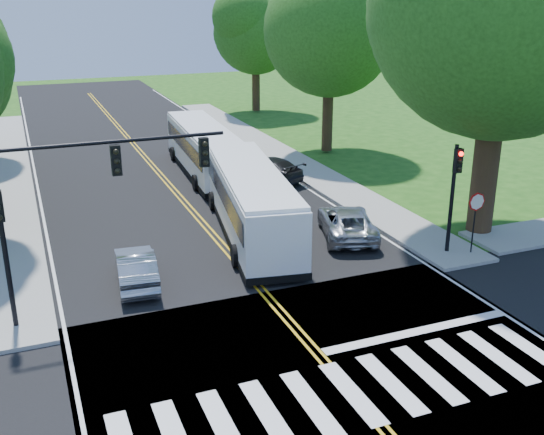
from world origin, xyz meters
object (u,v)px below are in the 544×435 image
hatchback (136,267)px  signal_ne (454,185)px  signal_nw (80,189)px  bus_lead (251,200)px  dark_sedan (268,169)px  suv (347,222)px  bus_follow (203,148)px

hatchback → signal_ne: bearing=176.5°
signal_nw → hatchback: 4.59m
bus_lead → dark_sedan: (3.85, 7.61, -0.88)m
bus_lead → suv: bus_lead is taller
hatchback → bus_lead: bearing=-144.4°
dark_sedan → signal_ne: bearing=81.5°
dark_sedan → suv: bearing=68.9°
bus_follow → hatchback: 15.15m
bus_lead → bus_follow: 10.43m
signal_ne → bus_follow: 16.68m
suv → bus_follow: bearing=-58.2°
bus_follow → hatchback: bearing=68.1°
signal_ne → dark_sedan: size_ratio=0.97×
signal_ne → suv: size_ratio=0.95×
bus_follow → suv: bearing=106.8°
signal_ne → dark_sedan: bearing=102.1°
hatchback → dark_sedan: (9.48, 10.87, 0.01)m
bus_lead → bus_follow: size_ratio=1.04×
signal_nw → dark_sedan: signal_nw is taller
signal_ne → suv: 4.96m
signal_nw → bus_follow: signal_nw is taller
bus_lead → suv: bearing=163.4°
suv → dark_sedan: size_ratio=1.03×
bus_lead → dark_sedan: 8.57m
signal_nw → bus_lead: 9.54m
signal_nw → signal_ne: size_ratio=1.62×
bus_lead → bus_follow: bus_lead is taller
signal_ne → dark_sedan: (-2.75, 12.82, -2.30)m
signal_ne → bus_lead: size_ratio=0.38×
signal_ne → bus_lead: 8.53m
signal_nw → signal_ne: 14.13m
hatchback → dark_sedan: size_ratio=0.86×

